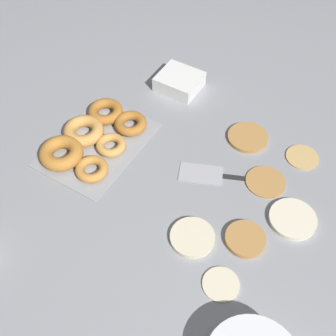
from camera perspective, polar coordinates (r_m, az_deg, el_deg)
The scene contains 11 objects.
ground_plane at distance 1.05m, azimuth 4.57°, elevation -3.61°, with size 3.00×3.00×0.00m, color gray.
pancake_0 at distance 0.99m, azimuth 10.42°, elevation -9.43°, with size 0.09×0.09×0.01m, color #B27F42.
pancake_1 at distance 1.18m, azimuth 10.75°, elevation 4.11°, with size 0.11×0.11×0.01m, color #B27F42.
pancake_2 at distance 1.04m, azimuth 16.53°, elevation -6.63°, with size 0.11×0.11×0.01m, color beige.
pancake_3 at distance 1.09m, azimuth 13.09°, elevation -1.76°, with size 0.10×0.10×0.01m, color #B27F42.
pancake_4 at distance 0.93m, azimuth 7.20°, elevation -15.31°, with size 0.08×0.08×0.01m, color beige.
pancake_5 at distance 0.98m, azimuth 3.32°, elevation -9.35°, with size 0.10×0.10×0.01m, color beige.
pancake_6 at distance 1.17m, azimuth 17.74°, elevation 1.47°, with size 0.09×0.09×0.01m, color tan.
donut_tray at distance 1.16m, azimuth -10.24°, elevation 3.97°, with size 0.31×0.22×0.04m.
container_stack at distance 1.30m, azimuth 1.54°, elevation 11.63°, with size 0.11×0.12×0.05m.
spatula at distance 1.09m, azimuth 5.92°, elevation -0.88°, with size 0.13×0.24×0.01m.
Camera 1 is at (0.55, 0.24, 0.86)m, focal length 45.00 mm.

